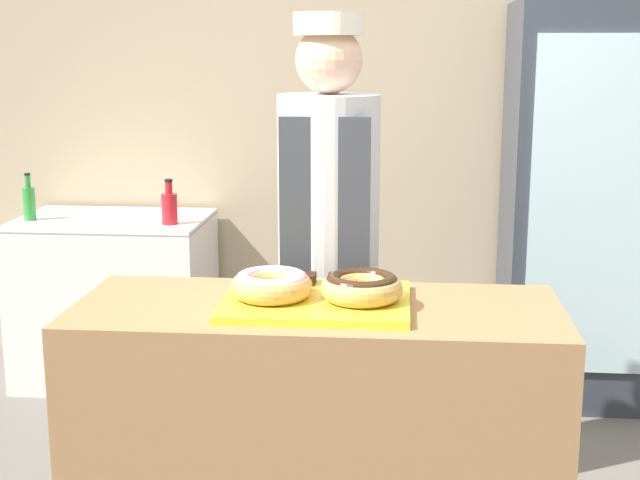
# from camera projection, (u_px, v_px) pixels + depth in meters

# --- Properties ---
(wall_back) EXTENTS (8.00, 0.06, 2.70)m
(wall_back) POSITION_uv_depth(u_px,v_px,m) (355.00, 114.00, 4.66)
(wall_back) COLOR tan
(wall_back) RESTS_ON ground_plane
(display_counter) EXTENTS (1.47, 0.60, 0.93)m
(display_counter) POSITION_uv_depth(u_px,v_px,m) (317.00, 448.00, 2.78)
(display_counter) COLOR #997047
(display_counter) RESTS_ON ground_plane
(serving_tray) EXTENTS (0.56, 0.45, 0.02)m
(serving_tray) POSITION_uv_depth(u_px,v_px,m) (317.00, 302.00, 2.68)
(serving_tray) COLOR yellow
(serving_tray) RESTS_ON display_counter
(donut_light_glaze) EXTENTS (0.24, 0.24, 0.08)m
(donut_light_glaze) POSITION_uv_depth(u_px,v_px,m) (272.00, 284.00, 2.66)
(donut_light_glaze) COLOR tan
(donut_light_glaze) RESTS_ON serving_tray
(donut_chocolate_glaze) EXTENTS (0.24, 0.24, 0.08)m
(donut_chocolate_glaze) POSITION_uv_depth(u_px,v_px,m) (362.00, 286.00, 2.64)
(donut_chocolate_glaze) COLOR tan
(donut_chocolate_glaze) RESTS_ON serving_tray
(brownie_back_left) EXTENTS (0.07, 0.07, 0.03)m
(brownie_back_left) POSITION_uv_depth(u_px,v_px,m) (304.00, 279.00, 2.83)
(brownie_back_left) COLOR black
(brownie_back_left) RESTS_ON serving_tray
(brownie_back_right) EXTENTS (0.07, 0.07, 0.03)m
(brownie_back_right) POSITION_uv_depth(u_px,v_px,m) (339.00, 279.00, 2.82)
(brownie_back_right) COLOR black
(brownie_back_right) RESTS_ON serving_tray
(baker_person) EXTENTS (0.37, 0.37, 1.81)m
(baker_person) POSITION_uv_depth(u_px,v_px,m) (328.00, 251.00, 3.23)
(baker_person) COLOR #4C4C51
(baker_person) RESTS_ON ground_plane
(beverage_fridge) EXTENTS (0.69, 0.66, 1.90)m
(beverage_fridge) POSITION_uv_depth(u_px,v_px,m) (579.00, 205.00, 4.27)
(beverage_fridge) COLOR #333842
(beverage_fridge) RESTS_ON ground_plane
(chest_freezer) EXTENTS (0.95, 0.65, 0.85)m
(chest_freezer) POSITION_uv_depth(u_px,v_px,m) (116.00, 298.00, 4.59)
(chest_freezer) COLOR white
(chest_freezer) RESTS_ON ground_plane
(bottle_green) EXTENTS (0.06, 0.06, 0.24)m
(bottle_green) POSITION_uv_depth(u_px,v_px,m) (29.00, 202.00, 4.42)
(bottle_green) COLOR #2D8C38
(bottle_green) RESTS_ON chest_freezer
(bottle_red) EXTENTS (0.08, 0.08, 0.22)m
(bottle_red) POSITION_uv_depth(u_px,v_px,m) (169.00, 207.00, 4.32)
(bottle_red) COLOR red
(bottle_red) RESTS_ON chest_freezer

